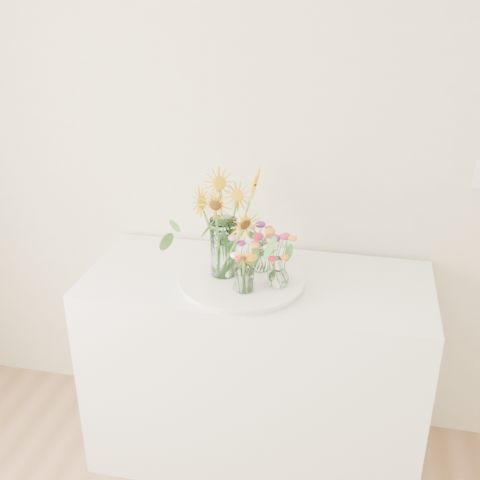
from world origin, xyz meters
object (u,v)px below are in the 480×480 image
(mason_jar, at_px, (224,248))
(small_vase_a, at_px, (245,277))
(small_vase_b, at_px, (278,272))
(tray, at_px, (242,282))
(small_vase_c, at_px, (261,257))
(counter, at_px, (256,369))

(mason_jar, distance_m, small_vase_a, 0.17)
(small_vase_a, bearing_deg, small_vase_b, 29.58)
(small_vase_a, height_order, small_vase_b, same)
(tray, distance_m, small_vase_a, 0.12)
(small_vase_a, relative_size, small_vase_b, 1.01)
(small_vase_c, bearing_deg, tray, -124.84)
(mason_jar, relative_size, small_vase_a, 1.94)
(tray, relative_size, mason_jar, 1.96)
(small_vase_b, bearing_deg, small_vase_c, 126.41)
(small_vase_b, height_order, small_vase_c, small_vase_b)
(counter, bearing_deg, mason_jar, -159.69)
(tray, xyz_separation_m, mason_jar, (-0.08, 0.02, 0.13))
(mason_jar, bearing_deg, counter, 20.31)
(small_vase_c, bearing_deg, counter, -113.37)
(counter, height_order, tray, tray)
(counter, distance_m, small_vase_a, 0.56)
(mason_jar, bearing_deg, small_vase_a, -45.88)
(mason_jar, relative_size, small_vase_c, 1.97)
(counter, bearing_deg, small_vase_c, 66.63)
(mason_jar, xyz_separation_m, small_vase_b, (0.22, -0.05, -0.06))
(tray, bearing_deg, counter, 51.38)
(small_vase_a, bearing_deg, small_vase_c, 80.69)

